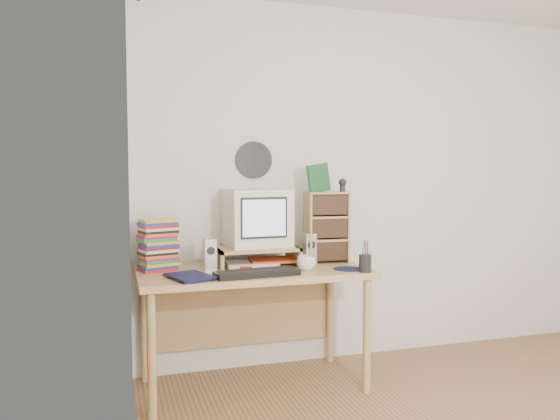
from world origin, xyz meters
TOP-DOWN VIEW (x-y plane):
  - back_wall at (0.00, 1.75)m, footprint 3.50×0.00m
  - left_wall at (-1.75, 0.00)m, footprint 0.00×3.50m
  - curtain at (-1.71, 0.48)m, footprint 0.00×2.20m
  - wall_disc at (-0.93, 1.73)m, footprint 0.25×0.02m
  - desk at (-1.03, 1.44)m, footprint 1.40×0.70m
  - monitor_riser at (-0.98, 1.48)m, footprint 0.52×0.30m
  - crt_monitor at (-0.96, 1.53)m, footprint 0.41×0.41m
  - speaker_left at (-1.29, 1.41)m, footprint 0.08×0.08m
  - speaker_right at (-0.63, 1.45)m, footprint 0.08×0.08m
  - keyboard at (-1.07, 1.15)m, footprint 0.50×0.21m
  - dvd_stack at (-1.59, 1.50)m, footprint 0.24×0.20m
  - cd_rack at (-0.50, 1.48)m, footprint 0.29×0.17m
  - mug at (-0.73, 1.23)m, footprint 0.13×0.13m
  - diary at (-1.54, 1.15)m, footprint 0.30×0.26m
  - mousepad at (-0.47, 1.19)m, footprint 0.22×0.22m
  - pen_cup at (-0.41, 1.07)m, footprint 0.08×0.08m
  - papers at (-0.96, 1.49)m, footprint 0.34×0.26m
  - red_box at (-1.10, 1.26)m, footprint 0.08×0.06m
  - game_box at (-0.56, 1.48)m, footprint 0.14×0.04m
  - webcam at (-0.40, 1.46)m, footprint 0.06×0.06m

SIDE VIEW (x-z plane):
  - desk at x=-1.03m, z-range 0.24..0.99m
  - mousepad at x=-0.47m, z-range 0.75..0.75m
  - keyboard at x=-1.07m, z-range 0.75..0.78m
  - red_box at x=-1.10m, z-range 0.75..0.79m
  - papers at x=-0.96m, z-range 0.75..0.79m
  - diary at x=-1.54m, z-range 0.75..0.80m
  - mug at x=-0.73m, z-range 0.75..0.84m
  - pen_cup at x=-0.41m, z-range 0.75..0.90m
  - monitor_riser at x=-0.98m, z-range 0.78..0.90m
  - speaker_left at x=-1.29m, z-range 0.75..0.94m
  - speaker_right at x=-0.63m, z-range 0.75..0.95m
  - dvd_stack at x=-1.59m, z-range 0.75..1.05m
  - cd_rack at x=-0.50m, z-range 0.75..1.22m
  - crt_monitor at x=-0.96m, z-range 0.87..1.24m
  - curtain at x=-1.71m, z-range 0.05..2.25m
  - back_wall at x=0.00m, z-range -0.50..3.00m
  - left_wall at x=-1.75m, z-range -0.50..3.00m
  - webcam at x=-0.40m, z-range 1.22..1.31m
  - game_box at x=-0.56m, z-range 1.22..1.40m
  - wall_disc at x=-0.93m, z-range 1.30..1.55m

